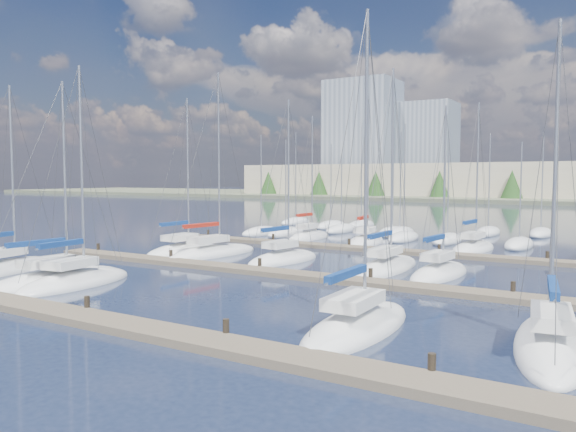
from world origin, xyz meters
The scene contains 19 objects.
ground centered at (0.00, 60.00, 0.00)m, with size 400.00×400.00×0.00m, color #212A43.
dock_near centered at (0.00, 2.01, 0.15)m, with size 44.00×1.93×1.10m.
dock_mid centered at (0.00, 16.01, 0.15)m, with size 44.00×1.93×1.10m.
dock_far centered at (0.00, 30.01, 0.15)m, with size 44.00×1.93×1.10m.
sailboat_b centered at (-11.81, 6.95, 0.17)m, with size 3.32×9.37×12.65m.
sailboat_h centered at (-14.35, 20.85, 0.18)m, with size 3.16×8.07×13.48m.
sailboat_n centered at (-10.54, 35.29, 0.20)m, with size 2.35×7.23×13.14m.
sailboat_p centered at (5.75, 34.92, 0.19)m, with size 3.17×7.98×13.31m.
sailboat_f centered at (14.76, 8.10, 0.18)m, with size 3.68×9.14×12.71m.
sailboat_o centered at (-4.13, 34.82, 0.19)m, with size 3.90×8.05×14.47m.
sailboat_j centered at (-4.74, 21.08, 0.18)m, with size 3.48×7.74×12.71m.
sailboat_l centered at (6.90, 21.07, 0.18)m, with size 3.00×7.62×11.51m.
sailboat_a centered at (-18.05, 7.71, 0.17)m, with size 4.21×9.52×13.06m.
sailboat_i centered at (-11.32, 20.95, 0.19)m, with size 3.67×9.73×15.31m.
sailboat_k centered at (3.20, 21.51, 0.19)m, with size 2.67×9.52×14.29m.
sailboat_c centered at (-10.34, 7.20, 0.18)m, with size 3.84×8.34×13.46m.
sailboat_e centered at (7.72, 6.83, 0.18)m, with size 2.94×8.77×13.80m.
distant_boats centered at (-4.34, 43.76, 0.29)m, with size 36.93×20.75×13.30m.
shoreline centered at (-13.29, 149.77, 7.44)m, with size 400.00×60.00×38.00m.
Camera 1 is at (17.05, -13.89, 6.29)m, focal length 35.00 mm.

